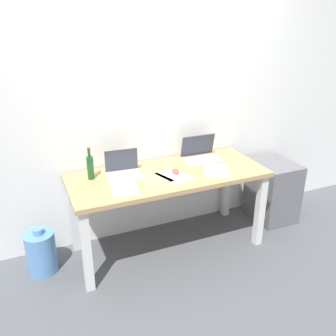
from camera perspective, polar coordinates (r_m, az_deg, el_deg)
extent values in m
plane|color=#515459|center=(3.55, 0.00, -12.12)|extent=(8.00, 8.00, 0.00)
cube|color=white|center=(3.36, -2.82, 10.29)|extent=(5.20, 0.08, 2.60)
cube|color=tan|center=(3.18, 0.00, -1.16)|extent=(1.74, 0.71, 0.04)
cube|color=silver|center=(2.92, -12.75, -12.75)|extent=(0.07, 0.07, 0.72)
cube|color=silver|center=(3.50, 14.35, -6.49)|extent=(0.07, 0.07, 0.72)
cube|color=silver|center=(3.42, -14.71, -7.25)|extent=(0.07, 0.07, 0.72)
cube|color=silver|center=(3.92, 9.25, -2.65)|extent=(0.07, 0.07, 0.72)
cube|color=silver|center=(3.12, -6.91, -1.18)|extent=(0.30, 0.22, 0.02)
cube|color=#333842|center=(3.18, -7.40, 1.27)|extent=(0.29, 0.03, 0.19)
cube|color=silver|center=(3.45, 5.43, 1.32)|extent=(0.34, 0.20, 0.02)
cube|color=#333842|center=(3.50, 4.73, 3.64)|extent=(0.34, 0.06, 0.21)
cylinder|color=#1E5123|center=(3.09, -12.19, 0.01)|extent=(0.06, 0.06, 0.20)
cylinder|color=#1E5123|center=(3.04, -12.40, 2.35)|extent=(0.02, 0.02, 0.07)
cylinder|color=#B21E19|center=(3.03, -12.46, 3.06)|extent=(0.03, 0.03, 0.01)
ellipsoid|color=#D84C38|center=(3.16, 1.16, -0.53)|extent=(0.06, 0.10, 0.03)
cube|color=white|center=(3.12, 0.93, -1.20)|extent=(0.29, 0.35, 0.00)
cube|color=white|center=(3.25, 7.61, -0.41)|extent=(0.31, 0.36, 0.00)
cube|color=#F4E06B|center=(3.06, -2.23, -1.71)|extent=(0.30, 0.35, 0.00)
cube|color=white|center=(2.93, -6.93, -3.09)|extent=(0.25, 0.33, 0.00)
cylinder|color=#598CC6|center=(3.32, -19.40, -12.45)|extent=(0.25, 0.25, 0.37)
cylinder|color=#598CC6|center=(3.21, -19.90, -9.39)|extent=(0.09, 0.09, 0.05)
cube|color=slate|center=(4.00, 16.18, -3.45)|extent=(0.40, 0.48, 0.64)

